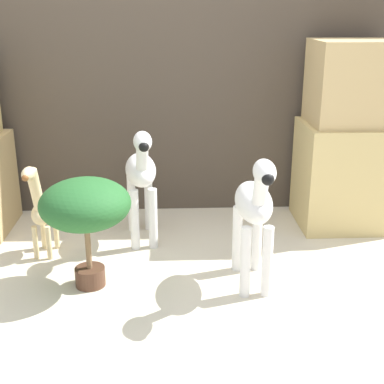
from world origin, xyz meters
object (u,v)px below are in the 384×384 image
(zebra_left, at_px, (141,175))
(giraffe_figurine, at_px, (41,208))
(potted_palm_front, at_px, (85,208))
(zebra_right, at_px, (254,208))

(zebra_left, relative_size, giraffe_figurine, 1.26)
(zebra_left, bearing_deg, giraffe_figurine, -161.28)
(zebra_left, xyz_separation_m, potted_palm_front, (-0.26, -0.57, 0.01))
(zebra_right, xyz_separation_m, giraffe_figurine, (-1.20, 0.41, -0.14))
(giraffe_figurine, relative_size, potted_palm_front, 1.01)
(zebra_left, distance_m, giraffe_figurine, 0.63)
(zebra_right, distance_m, potted_palm_front, 0.88)
(zebra_right, relative_size, zebra_left, 1.00)
(zebra_left, height_order, giraffe_figurine, zebra_left)
(giraffe_figurine, bearing_deg, zebra_right, -18.83)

